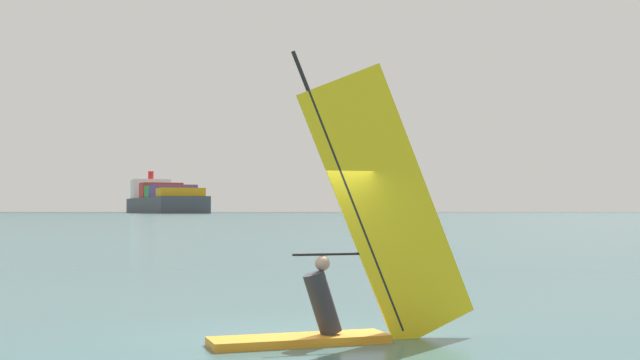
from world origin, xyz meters
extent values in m
plane|color=#386066|center=(0.00, 0.00, 0.00)|extent=(4000.00, 4000.00, 0.00)
cube|color=orange|center=(0.11, -0.61, 0.06)|extent=(2.61, 0.79, 0.12)
cylinder|color=black|center=(0.87, -0.63, 2.17)|extent=(1.77, 0.11, 4.12)
cube|color=yellow|center=(1.49, -0.65, 1.99)|extent=(2.85, 0.13, 4.27)
cylinder|color=black|center=(0.71, -0.63, 1.28)|extent=(1.40, 0.08, 0.04)
cylinder|color=#2D2D33|center=(0.46, -0.62, 0.57)|extent=(0.59, 0.34, 0.96)
sphere|color=tan|center=(0.46, -0.62, 1.15)|extent=(0.22, 0.22, 0.22)
cube|color=#3F444C|center=(88.05, 552.43, 5.29)|extent=(33.81, 142.10, 10.59)
cube|color=silver|center=(86.77, 606.15, 17.74)|extent=(27.40, 17.52, 14.31)
cylinder|color=red|center=(86.77, 606.15, 27.90)|extent=(4.00, 4.00, 6.00)
cube|color=red|center=(87.77, 564.18, 15.79)|extent=(27.87, 20.38, 10.40)
cube|color=#2D8C47|center=(88.29, 542.27, 14.49)|extent=(27.87, 20.38, 7.80)
cube|color=#59388C|center=(88.81, 520.35, 14.49)|extent=(27.87, 20.38, 7.80)
cube|color=gold|center=(89.34, 498.44, 13.19)|extent=(27.87, 20.38, 5.20)
cube|color=#756B56|center=(530.28, 1390.27, 26.73)|extent=(1290.23, 784.40, 53.46)
camera|label=1|loc=(-3.66, -11.88, 1.92)|focal=46.34mm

